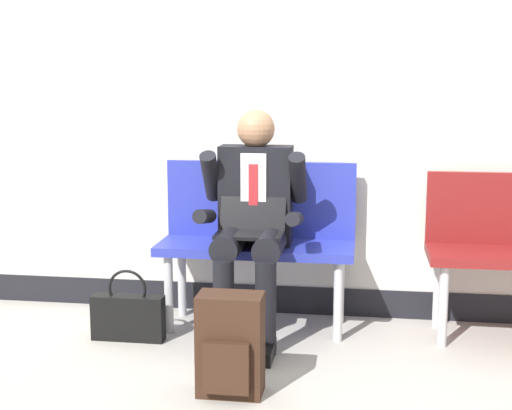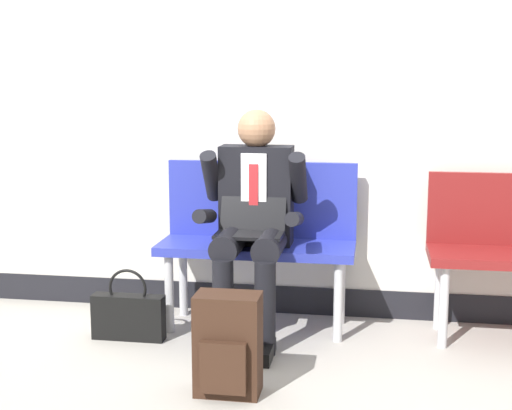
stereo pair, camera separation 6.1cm
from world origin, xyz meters
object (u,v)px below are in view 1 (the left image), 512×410
Objects in this scene: backpack at (230,346)px; handbag at (128,316)px; bench_with_person at (258,231)px; person_seated at (253,218)px.

backpack is 0.91m from handbag.
bench_with_person is 1.03m from backpack.
bench_with_person is 2.77× the size of handbag.
person_seated reaches higher than handbag.
bench_with_person is 2.37× the size of backpack.
handbag is (-0.66, -0.37, -0.41)m from bench_with_person.
person_seated is 2.68× the size of backpack.
backpack is at bearing -41.57° from handbag.
handbag is at bearing -150.53° from bench_with_person.
backpack is (0.02, -0.98, -0.32)m from bench_with_person.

